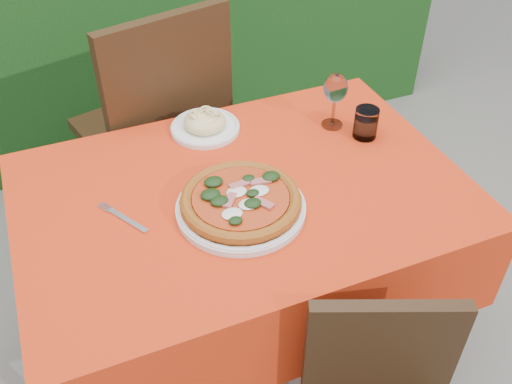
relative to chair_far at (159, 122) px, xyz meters
name	(u,v)px	position (x,y,z in m)	size (l,w,h in m)	color
ground	(246,344)	(0.09, -0.64, -0.61)	(60.00, 60.00, 0.00)	#64605A
dining_table	(244,227)	(0.09, -0.64, -0.01)	(1.26, 0.86, 0.75)	#402A14
chair_far	(159,122)	(0.00, 0.00, 0.00)	(0.58, 0.58, 1.06)	black
pizza_plate	(241,203)	(0.05, -0.73, 0.17)	(0.40, 0.40, 0.07)	silver
pasta_plate	(205,124)	(0.08, -0.32, 0.16)	(0.22, 0.22, 0.06)	white
water_glass	(366,124)	(0.54, -0.54, 0.18)	(0.08, 0.08, 0.10)	silver
wine_glass	(336,90)	(0.48, -0.45, 0.27)	(0.08, 0.08, 0.19)	silver
fork	(128,220)	(-0.24, -0.65, 0.14)	(0.02, 0.19, 0.01)	silver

